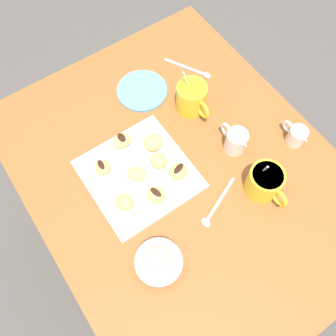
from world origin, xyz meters
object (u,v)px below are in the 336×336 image
(coffee_mug_yellow_left, at_px, (192,97))
(beignet_1, at_px, (125,203))
(chocolate_sauce_pitcher, at_px, (297,135))
(beignet_0, at_px, (102,168))
(ice_cream_bowl, at_px, (159,261))
(beignet_6, at_px, (159,161))
(cream_pitcher_white, at_px, (236,140))
(beignet_4, at_px, (178,172))
(pastry_plate_square, at_px, (139,175))
(beignet_2, at_px, (122,141))
(beignet_3, at_px, (156,195))
(beignet_7, at_px, (136,174))
(coffee_mug_yellow_right, at_px, (265,182))
(beignet_5, at_px, (153,143))
(saucer_sky_left, at_px, (142,91))
(dining_table, at_px, (180,189))

(coffee_mug_yellow_left, xyz_separation_m, beignet_1, (0.16, -0.33, -0.01))
(chocolate_sauce_pitcher, distance_m, beignet_0, 0.55)
(ice_cream_bowl, height_order, beignet_6, ice_cream_bowl)
(cream_pitcher_white, relative_size, ice_cream_bowl, 0.88)
(beignet_0, distance_m, beignet_4, 0.21)
(pastry_plate_square, height_order, coffee_mug_yellow_left, coffee_mug_yellow_left)
(coffee_mug_yellow_left, bearing_deg, beignet_2, -90.34)
(cream_pitcher_white, relative_size, chocolate_sauce_pitcher, 1.14)
(beignet_1, xyz_separation_m, beignet_3, (0.03, 0.08, -0.00))
(beignet_6, bearing_deg, beignet_7, -93.31)
(coffee_mug_yellow_right, bearing_deg, beignet_4, -133.46)
(coffee_mug_yellow_left, xyz_separation_m, chocolate_sauce_pitcher, (0.26, 0.18, -0.02))
(cream_pitcher_white, relative_size, beignet_2, 1.87)
(coffee_mug_yellow_right, bearing_deg, beignet_7, -129.54)
(coffee_mug_yellow_left, xyz_separation_m, beignet_3, (0.19, -0.25, -0.02))
(chocolate_sauce_pitcher, relative_size, beignet_1, 1.90)
(beignet_1, bearing_deg, pastry_plate_square, 126.96)
(beignet_5, distance_m, beignet_6, 0.06)
(coffee_mug_yellow_right, bearing_deg, saucer_sky_left, -168.82)
(saucer_sky_left, relative_size, beignet_0, 3.47)
(chocolate_sauce_pitcher, height_order, beignet_7, chocolate_sauce_pitcher)
(beignet_0, xyz_separation_m, beignet_1, (0.12, -0.00, 0.00))
(dining_table, distance_m, beignet_4, 0.17)
(saucer_sky_left, height_order, beignet_7, beignet_7)
(pastry_plate_square, relative_size, beignet_3, 5.61)
(dining_table, relative_size, saucer_sky_left, 6.58)
(beignet_2, bearing_deg, saucer_sky_left, 131.55)
(beignet_0, bearing_deg, beignet_3, 27.11)
(cream_pitcher_white, xyz_separation_m, ice_cream_bowl, (0.15, -0.36, -0.00))
(coffee_mug_yellow_right, height_order, beignet_3, coffee_mug_yellow_right)
(beignet_4, bearing_deg, pastry_plate_square, -125.89)
(beignet_4, bearing_deg, beignet_7, -121.65)
(pastry_plate_square, height_order, beignet_2, beignet_2)
(pastry_plate_square, height_order, chocolate_sauce_pitcher, chocolate_sauce_pitcher)
(ice_cream_bowl, bearing_deg, coffee_mug_yellow_left, 134.42)
(coffee_mug_yellow_right, relative_size, beignet_5, 2.42)
(beignet_4, bearing_deg, dining_table, 112.17)
(ice_cream_bowl, xyz_separation_m, beignet_4, (-0.17, 0.18, -0.00))
(coffee_mug_yellow_right, distance_m, beignet_0, 0.44)
(coffee_mug_yellow_left, xyz_separation_m, saucer_sky_left, (-0.13, -0.09, -0.04))
(beignet_5, bearing_deg, cream_pitcher_white, 56.47)
(ice_cream_bowl, height_order, beignet_7, ice_cream_bowl)
(beignet_4, distance_m, beignet_7, 0.11)
(beignet_5, bearing_deg, saucer_sky_left, 156.37)
(saucer_sky_left, bearing_deg, dining_table, -10.94)
(dining_table, distance_m, chocolate_sauce_pitcher, 0.38)
(coffee_mug_yellow_right, xyz_separation_m, beignet_5, (-0.27, -0.17, -0.01))
(chocolate_sauce_pitcher, relative_size, beignet_2, 1.65)
(ice_cream_bowl, distance_m, beignet_5, 0.33)
(dining_table, distance_m, coffee_mug_yellow_left, 0.28)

